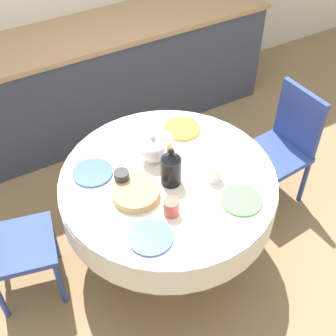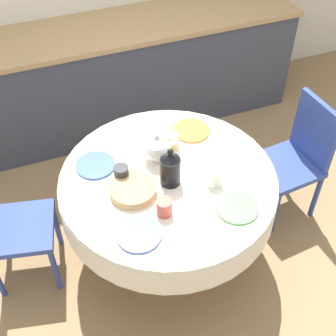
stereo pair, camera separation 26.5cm
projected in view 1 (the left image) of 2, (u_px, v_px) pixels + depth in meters
ground_plane at (168, 251)px, 3.23m from camera, size 12.00×12.00×0.00m
kitchen_counter at (80, 85)px, 3.83m from camera, size 3.24×0.64×0.92m
dining_table at (168, 192)px, 2.80m from camera, size 1.28×1.28×0.73m
chair_left at (284, 143)px, 3.27m from camera, size 0.44×0.44×0.90m
chair_right at (4, 241)px, 2.68m from camera, size 0.48×0.48×0.90m
plate_near_left at (150, 237)px, 2.40m from camera, size 0.24×0.24×0.01m
cup_near_left at (171, 207)px, 2.49m from camera, size 0.09×0.09×0.10m
plate_near_right at (241, 200)px, 2.58m from camera, size 0.24×0.24×0.01m
cup_near_right at (215, 173)px, 2.67m from camera, size 0.09×0.09×0.10m
plate_far_left at (93, 173)px, 2.73m from camera, size 0.24×0.24×0.01m
cup_far_left at (122, 178)px, 2.64m from camera, size 0.09×0.09×0.10m
plate_far_right at (182, 129)px, 3.02m from camera, size 0.24×0.24×0.01m
cup_far_right at (166, 141)px, 2.87m from camera, size 0.09×0.09×0.10m
coffee_carafe at (170, 169)px, 2.62m from camera, size 0.12×0.12×0.25m
teapot at (154, 149)px, 2.75m from camera, size 0.22×0.16×0.21m
bread_basket at (136, 193)px, 2.59m from camera, size 0.27×0.27×0.05m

